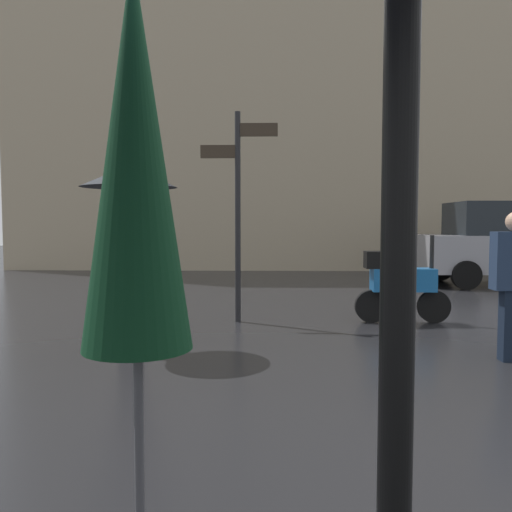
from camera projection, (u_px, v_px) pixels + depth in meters
folded_patio_umbrella_near at (135, 176)px, 1.83m from camera, size 0.44×0.44×2.34m
pedestrian_with_umbrella at (129, 202)px, 5.75m from camera, size 1.05×1.05×2.03m
parked_scooter at (400, 284)px, 7.37m from camera, size 1.34×0.32×1.23m
parked_car_left at (508, 243)px, 11.82m from camera, size 4.03×1.92×1.88m
street_signpost at (238, 195)px, 7.35m from camera, size 1.08×0.08×2.95m
building_block at (287, 66)px, 16.06m from camera, size 16.90×2.19×12.46m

